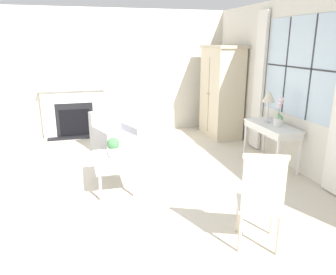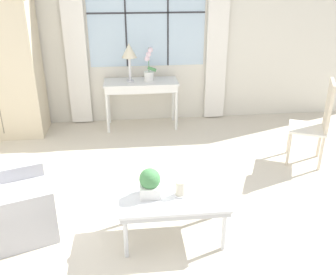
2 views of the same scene
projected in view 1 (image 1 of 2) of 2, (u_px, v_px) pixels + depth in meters
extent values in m
plane|color=beige|center=(116.00, 185.00, 4.97)|extent=(14.00, 14.00, 0.00)
cube|color=silver|center=(298.00, 86.00, 5.35)|extent=(7.20, 0.06, 2.80)
cube|color=silver|center=(298.00, 68.00, 5.26)|extent=(1.76, 0.01, 1.59)
cube|color=#2D2D33|center=(286.00, 66.00, 5.55)|extent=(0.02, 0.02, 1.59)
cube|color=#2D2D33|center=(311.00, 69.00, 4.97)|extent=(0.02, 0.02, 1.59)
cube|color=#2D2D33|center=(298.00, 68.00, 5.26)|extent=(1.76, 0.02, 0.02)
cube|color=white|center=(259.00, 82.00, 6.35)|extent=(0.32, 0.06, 2.64)
cube|color=silver|center=(124.00, 73.00, 7.53)|extent=(0.06, 7.20, 2.80)
cube|color=black|center=(76.00, 136.00, 7.44)|extent=(0.34, 1.22, 0.04)
cube|color=silver|center=(74.00, 114.00, 7.37)|extent=(0.18, 1.36, 1.07)
cube|color=silver|center=(72.00, 89.00, 7.18)|extent=(0.24, 1.44, 0.04)
cube|color=black|center=(75.00, 122.00, 7.33)|extent=(0.02, 0.65, 0.59)
cube|color=black|center=(75.00, 120.00, 7.31)|extent=(0.01, 0.81, 0.75)
cube|color=silver|center=(71.00, 70.00, 7.16)|extent=(0.04, 1.19, 0.83)
cube|color=silver|center=(71.00, 70.00, 7.14)|extent=(0.01, 1.11, 0.75)
cube|color=beige|center=(221.00, 93.00, 7.35)|extent=(1.09, 0.60, 1.96)
cube|color=#BCAE92|center=(223.00, 47.00, 7.06)|extent=(1.17, 0.66, 0.06)
cube|color=gray|center=(209.00, 95.00, 7.28)|extent=(0.01, 0.01, 1.64)
sphere|color=#997F4C|center=(207.00, 93.00, 7.31)|extent=(0.03, 0.03, 0.03)
sphere|color=#997F4C|center=(209.00, 94.00, 7.22)|extent=(0.03, 0.03, 0.03)
cube|color=white|center=(272.00, 125.00, 5.58)|extent=(1.12, 0.49, 0.03)
cube|color=white|center=(272.00, 129.00, 5.59)|extent=(1.07, 0.47, 0.10)
cylinder|color=white|center=(245.00, 139.00, 6.11)|extent=(0.04, 0.04, 0.70)
cylinder|color=white|center=(277.00, 157.00, 5.15)|extent=(0.04, 0.04, 0.70)
cylinder|color=white|center=(265.00, 137.00, 6.21)|extent=(0.04, 0.04, 0.70)
cylinder|color=white|center=(299.00, 154.00, 5.25)|extent=(0.04, 0.04, 0.70)
cylinder|color=silver|center=(267.00, 122.00, 5.71)|extent=(0.11, 0.11, 0.02)
cylinder|color=silver|center=(268.00, 112.00, 5.66)|extent=(0.04, 0.04, 0.34)
cone|color=beige|center=(269.00, 96.00, 5.58)|extent=(0.22, 0.22, 0.21)
cylinder|color=white|center=(278.00, 122.00, 5.44)|extent=(0.15, 0.15, 0.14)
cylinder|color=#47844C|center=(279.00, 108.00, 5.37)|extent=(0.01, 0.01, 0.36)
cube|color=#47844C|center=(280.00, 117.00, 5.37)|extent=(0.14, 0.02, 0.09)
sphere|color=silver|center=(279.00, 106.00, 5.39)|extent=(0.08, 0.08, 0.08)
sphere|color=silver|center=(280.00, 103.00, 5.35)|extent=(0.08, 0.08, 0.08)
sphere|color=silver|center=(282.00, 99.00, 5.31)|extent=(0.08, 0.08, 0.08)
cube|color=#B2B2B7|center=(118.00, 143.00, 6.39)|extent=(1.07, 1.04, 0.39)
cube|color=#B2B2B7|center=(109.00, 120.00, 6.55)|extent=(0.42, 0.81, 0.40)
cube|color=#B2B2B7|center=(131.00, 137.00, 6.54)|extent=(0.87, 0.47, 0.53)
cube|color=#B2B2B7|center=(103.00, 142.00, 6.20)|extent=(0.87, 0.47, 0.53)
cube|color=white|center=(259.00, 204.00, 3.42)|extent=(0.58, 0.58, 0.03)
cube|color=beige|center=(263.00, 186.00, 3.14)|extent=(0.20, 0.39, 0.56)
cube|color=beige|center=(266.00, 157.00, 3.06)|extent=(0.21, 0.41, 0.05)
cylinder|color=beige|center=(238.00, 214.00, 3.69)|extent=(0.04, 0.04, 0.45)
cylinder|color=beige|center=(272.00, 217.00, 3.64)|extent=(0.04, 0.04, 0.45)
cylinder|color=beige|center=(240.00, 233.00, 3.33)|extent=(0.04, 0.04, 0.45)
cylinder|color=beige|center=(278.00, 236.00, 3.28)|extent=(0.04, 0.04, 0.45)
cube|color=silver|center=(113.00, 159.00, 4.82)|extent=(0.95, 0.56, 0.03)
cube|color=#B1B3B8|center=(113.00, 162.00, 4.83)|extent=(0.93, 0.55, 0.04)
cylinder|color=silver|center=(96.00, 165.00, 5.21)|extent=(0.04, 0.04, 0.41)
cylinder|color=silver|center=(100.00, 187.00, 4.42)|extent=(0.04, 0.04, 0.41)
cylinder|color=silver|center=(125.00, 162.00, 5.33)|extent=(0.04, 0.04, 0.41)
cylinder|color=silver|center=(134.00, 183.00, 4.54)|extent=(0.04, 0.04, 0.41)
cube|color=white|center=(113.00, 151.00, 4.99)|extent=(0.18, 0.18, 0.11)
sphere|color=#47844C|center=(113.00, 144.00, 4.95)|extent=(0.19, 0.19, 0.19)
cylinder|color=silver|center=(114.00, 160.00, 4.75)|extent=(0.12, 0.12, 0.01)
cylinder|color=beige|center=(114.00, 155.00, 4.73)|extent=(0.08, 0.08, 0.13)
cylinder|color=black|center=(113.00, 151.00, 4.71)|extent=(0.00, 0.00, 0.01)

